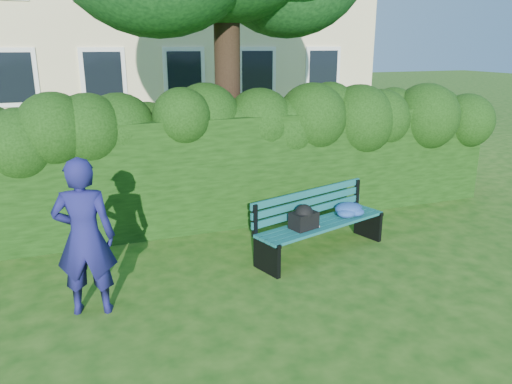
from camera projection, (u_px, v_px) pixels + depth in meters
name	position (u px, v px, depth m)	size (l,w,h in m)	color
ground	(272.00, 273.00, 6.58)	(80.00, 80.00, 0.00)	#19480F
hedge	(222.00, 169.00, 8.29)	(10.00, 1.00, 1.80)	black
park_bench	(324.00, 219.00, 7.14)	(2.18, 1.15, 0.89)	#104E52
man_reading	(85.00, 237.00, 5.39)	(0.65, 0.43, 1.79)	navy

